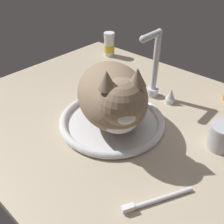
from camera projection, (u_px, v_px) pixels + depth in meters
countertop at (119, 116)px, 79.12cm from camera, size 100.33×82.78×3.00cm
sink_basin at (112, 120)px, 73.34cm from camera, size 31.30×31.30×2.14cm
faucet at (153, 73)px, 80.92cm from camera, size 17.33×11.32×23.34cm
cat at (114, 96)px, 65.89cm from camera, size 34.17×31.72×20.72cm
metal_jar at (222, 136)px, 63.59cm from camera, size 7.12×7.12×6.93cm
pill_bottle at (109, 45)px, 112.74cm from camera, size 4.88×4.88×10.71cm
toothbrush at (156, 200)px, 51.57cm from camera, size 8.84×14.99×1.70cm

